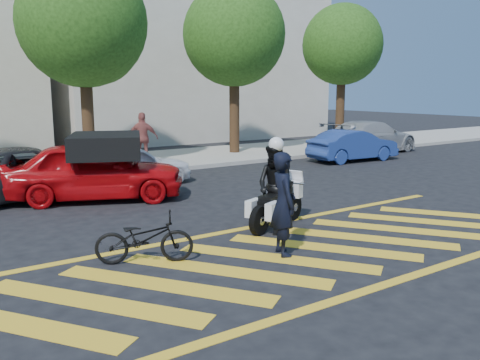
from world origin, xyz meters
TOP-DOWN VIEW (x-y plane):
  - ground at (0.00, 0.00)m, footprint 90.00×90.00m
  - sidewalk at (0.00, 12.00)m, footprint 60.00×5.00m
  - crosswalk at (-0.04, 0.00)m, footprint 12.33×4.00m
  - building_right at (9.00, 21.00)m, footprint 16.00×8.00m
  - tree_center at (0.13, 12.06)m, footprint 4.60×4.60m
  - tree_right at (6.63, 12.06)m, footprint 4.40×4.40m
  - tree_far_right at (13.13, 12.06)m, footprint 4.00×4.00m
  - officer_bike at (-0.38, 0.12)m, footprint 0.64×0.79m
  - bicycle at (-2.62, 1.10)m, footprint 1.75×1.25m
  - police_motorcycle at (0.64, 1.59)m, footprint 1.95×1.07m
  - officer_moto at (0.63, 1.60)m, footprint 0.96×1.07m
  - red_convertible at (-1.65, 6.49)m, footprint 5.01×3.53m
  - parked_mid_left at (-3.01, 7.80)m, footprint 5.30×2.99m
  - parked_mid_right at (-0.10, 7.80)m, footprint 3.79×1.67m
  - parked_right at (9.56, 7.80)m, footprint 3.98×1.64m
  - parked_far_right at (12.18, 9.20)m, footprint 5.31×2.53m
  - pedestrian_right at (1.76, 11.10)m, footprint 1.21×0.98m

SIDE VIEW (x-z plane):
  - ground at x=0.00m, z-range 0.00..0.00m
  - crosswalk at x=-0.04m, z-range 0.00..0.01m
  - sidewalk at x=0.00m, z-range 0.00..0.15m
  - bicycle at x=-2.62m, z-range 0.00..0.87m
  - police_motorcycle at x=0.64m, z-range 0.04..0.94m
  - parked_mid_right at x=-0.10m, z-range 0.00..1.27m
  - parked_right at x=9.56m, z-range 0.00..1.28m
  - parked_mid_left at x=-3.01m, z-range 0.00..1.40m
  - parked_far_right at x=12.18m, z-range 0.00..1.49m
  - red_convertible at x=-1.65m, z-range 0.00..1.58m
  - officer_moto at x=0.63m, z-range 0.00..1.80m
  - officer_bike at x=-0.38m, z-range 0.00..1.87m
  - pedestrian_right at x=1.76m, z-range 0.15..2.07m
  - tree_far_right at x=13.13m, z-range 1.39..8.49m
  - tree_right at x=6.63m, z-range 1.34..8.75m
  - tree_center at x=0.13m, z-range 1.31..8.88m
  - building_right at x=9.00m, z-range 0.00..11.00m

